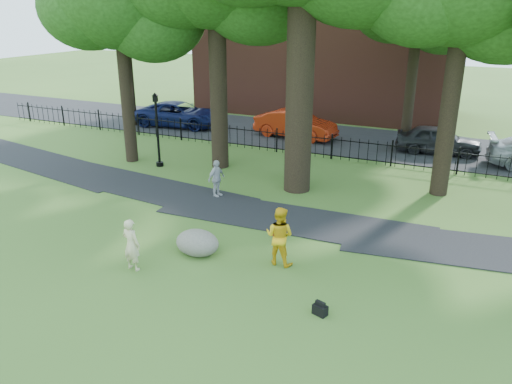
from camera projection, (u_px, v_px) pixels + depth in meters
The scene contains 15 objects.
ground at pixel (216, 261), 15.21m from camera, with size 120.00×120.00×0.00m, color #3A5C20.
footpath at pixel (293, 220), 18.13m from camera, with size 36.00×2.60×0.03m, color black.
street at pixel (351, 141), 28.81m from camera, with size 80.00×7.00×0.02m, color black.
iron_fence at pixel (332, 147), 25.20m from camera, with size 44.00×0.04×1.20m.
brick_building at pixel (330, 26), 35.09m from camera, with size 18.00×8.00×12.00m, color brown.
woman at pixel (131, 245), 14.48m from camera, with size 0.58×0.38×1.60m, color beige.
man at pixel (279, 236), 14.77m from camera, with size 0.88×0.69×1.82m, color gold.
pedestrian at pixel (216, 179), 20.12m from camera, with size 0.90×0.37×1.54m, color #B3B3B8.
boulder at pixel (197, 241), 15.57m from camera, with size 1.41×1.06×0.83m, color #6D675B.
lamppost at pixel (157, 131), 23.66m from camera, with size 0.35×0.35×3.56m.
backpack at pixel (320, 310), 12.53m from camera, with size 0.36×0.22×0.27m, color black.
red_bag at pixel (278, 237), 16.51m from camera, with size 0.31×0.20×0.21m, color maroon.
red_sedan at pixel (295, 124), 29.25m from camera, with size 1.70×4.86×1.60m, color #A9260D.
navy_van at pixel (180, 114), 32.06m from camera, with size 2.57×5.58×1.55m, color #0C133E.
grey_car at pixel (438, 140), 26.15m from camera, with size 1.73×4.29×1.46m, color black.
Camera 1 is at (6.76, -11.76, 7.30)m, focal length 35.00 mm.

